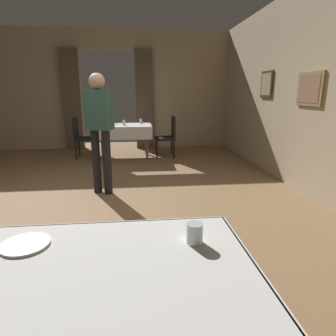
{
  "coord_description": "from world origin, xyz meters",
  "views": [
    {
      "loc": [
        0.72,
        -3.73,
        1.47
      ],
      "look_at": [
        1.14,
        0.25,
        0.42
      ],
      "focal_mm": 30.93,
      "sensor_mm": 36.0,
      "label": 1
    }
  ],
  "objects_px": {
    "plate_near_a": "(25,244)",
    "person_diner_standing_aside": "(99,124)",
    "chair_mid_left": "(81,135)",
    "chair_mid_right": "(168,135)",
    "dining_table_mid": "(125,129)",
    "plate_mid_b": "(114,124)",
    "glass_mid_c": "(141,121)",
    "dining_table_near": "(98,295)",
    "glass_near_b": "(195,233)",
    "glass_mid_a": "(124,123)"
  },
  "relations": [
    {
      "from": "chair_mid_right",
      "to": "chair_mid_left",
      "type": "relative_size",
      "value": 1.0
    },
    {
      "from": "chair_mid_left",
      "to": "glass_mid_c",
      "type": "xyz_separation_m",
      "value": [
        1.35,
        0.17,
        0.29
      ]
    },
    {
      "from": "dining_table_mid",
      "to": "person_diner_standing_aside",
      "type": "bearing_deg",
      "value": -95.96
    },
    {
      "from": "dining_table_mid",
      "to": "glass_near_b",
      "type": "relative_size",
      "value": 11.8
    },
    {
      "from": "chair_mid_left",
      "to": "plate_near_a",
      "type": "xyz_separation_m",
      "value": [
        0.71,
        -5.38,
        0.24
      ]
    },
    {
      "from": "chair_mid_left",
      "to": "person_diner_standing_aside",
      "type": "height_order",
      "value": "person_diner_standing_aside"
    },
    {
      "from": "dining_table_mid",
      "to": "plate_mid_b",
      "type": "relative_size",
      "value": 5.45
    },
    {
      "from": "plate_near_a",
      "to": "dining_table_near",
      "type": "bearing_deg",
      "value": -36.98
    },
    {
      "from": "chair_mid_right",
      "to": "glass_near_b",
      "type": "relative_size",
      "value": 9.11
    },
    {
      "from": "chair_mid_right",
      "to": "person_diner_standing_aside",
      "type": "bearing_deg",
      "value": -117.32
    },
    {
      "from": "dining_table_near",
      "to": "plate_mid_b",
      "type": "xyz_separation_m",
      "value": [
        -0.36,
        5.8,
        0.09
      ]
    },
    {
      "from": "chair_mid_right",
      "to": "dining_table_near",
      "type": "bearing_deg",
      "value": -99.09
    },
    {
      "from": "chair_mid_left",
      "to": "plate_mid_b",
      "type": "relative_size",
      "value": 4.21
    },
    {
      "from": "glass_mid_c",
      "to": "person_diner_standing_aside",
      "type": "height_order",
      "value": "person_diner_standing_aside"
    },
    {
      "from": "plate_near_a",
      "to": "person_diner_standing_aside",
      "type": "relative_size",
      "value": 0.13
    },
    {
      "from": "dining_table_near",
      "to": "dining_table_mid",
      "type": "distance_m",
      "value": 5.59
    },
    {
      "from": "chair_mid_right",
      "to": "glass_mid_c",
      "type": "height_order",
      "value": "chair_mid_right"
    },
    {
      "from": "dining_table_mid",
      "to": "plate_mid_b",
      "type": "xyz_separation_m",
      "value": [
        -0.26,
        0.21,
        0.11
      ]
    },
    {
      "from": "dining_table_near",
      "to": "glass_mid_a",
      "type": "height_order",
      "value": "glass_mid_a"
    },
    {
      "from": "dining_table_mid",
      "to": "chair_mid_right",
      "type": "xyz_separation_m",
      "value": [
        0.99,
        -0.03,
        -0.13
      ]
    },
    {
      "from": "plate_near_a",
      "to": "plate_mid_b",
      "type": "bearing_deg",
      "value": 89.85
    },
    {
      "from": "plate_near_a",
      "to": "person_diner_standing_aside",
      "type": "xyz_separation_m",
      "value": [
        0.02,
        2.87,
        0.27
      ]
    },
    {
      "from": "plate_mid_b",
      "to": "chair_mid_right",
      "type": "bearing_deg",
      "value": -10.9
    },
    {
      "from": "glass_near_b",
      "to": "person_diner_standing_aside",
      "type": "xyz_separation_m",
      "value": [
        -0.79,
        2.93,
        0.22
      ]
    },
    {
      "from": "chair_mid_right",
      "to": "dining_table_mid",
      "type": "bearing_deg",
      "value": 178.31
    },
    {
      "from": "chair_mid_right",
      "to": "plate_near_a",
      "type": "distance_m",
      "value": 5.43
    },
    {
      "from": "dining_table_mid",
      "to": "plate_near_a",
      "type": "distance_m",
      "value": 5.31
    },
    {
      "from": "dining_table_mid",
      "to": "person_diner_standing_aside",
      "type": "height_order",
      "value": "person_diner_standing_aside"
    },
    {
      "from": "dining_table_mid",
      "to": "glass_mid_a",
      "type": "xyz_separation_m",
      "value": [
        -0.02,
        -0.03,
        0.16
      ]
    },
    {
      "from": "plate_near_a",
      "to": "glass_near_b",
      "type": "xyz_separation_m",
      "value": [
        0.82,
        -0.06,
        0.05
      ]
    },
    {
      "from": "dining_table_near",
      "to": "plate_near_a",
      "type": "xyz_separation_m",
      "value": [
        -0.37,
        0.28,
        0.09
      ]
    },
    {
      "from": "plate_near_a",
      "to": "chair_mid_left",
      "type": "bearing_deg",
      "value": 97.51
    },
    {
      "from": "chair_mid_right",
      "to": "glass_near_b",
      "type": "distance_m",
      "value": 5.36
    },
    {
      "from": "dining_table_mid",
      "to": "person_diner_standing_aside",
      "type": "distance_m",
      "value": 2.47
    },
    {
      "from": "glass_mid_a",
      "to": "person_diner_standing_aside",
      "type": "relative_size",
      "value": 0.06
    },
    {
      "from": "plate_mid_b",
      "to": "glass_mid_c",
      "type": "relative_size",
      "value": 1.99
    },
    {
      "from": "chair_mid_right",
      "to": "person_diner_standing_aside",
      "type": "distance_m",
      "value": 2.75
    },
    {
      "from": "chair_mid_right",
      "to": "plate_mid_b",
      "type": "xyz_separation_m",
      "value": [
        -1.25,
        0.24,
        0.24
      ]
    },
    {
      "from": "dining_table_near",
      "to": "glass_mid_a",
      "type": "bearing_deg",
      "value": 91.19
    },
    {
      "from": "person_diner_standing_aside",
      "to": "plate_mid_b",
      "type": "bearing_deg",
      "value": 90.19
    },
    {
      "from": "plate_mid_b",
      "to": "person_diner_standing_aside",
      "type": "height_order",
      "value": "person_diner_standing_aside"
    },
    {
      "from": "plate_near_a",
      "to": "person_diner_standing_aside",
      "type": "distance_m",
      "value": 2.89
    },
    {
      "from": "dining_table_near",
      "to": "chair_mid_right",
      "type": "distance_m",
      "value": 5.63
    },
    {
      "from": "chair_mid_right",
      "to": "glass_mid_a",
      "type": "xyz_separation_m",
      "value": [
        -1.0,
        -0.0,
        0.29
      ]
    },
    {
      "from": "chair_mid_right",
      "to": "glass_near_b",
      "type": "height_order",
      "value": "chair_mid_right"
    },
    {
      "from": "dining_table_mid",
      "to": "glass_mid_c",
      "type": "xyz_separation_m",
      "value": [
        0.36,
        0.25,
        0.16
      ]
    },
    {
      "from": "plate_mid_b",
      "to": "glass_mid_c",
      "type": "xyz_separation_m",
      "value": [
        0.63,
        0.04,
        0.05
      ]
    },
    {
      "from": "plate_near_a",
      "to": "plate_mid_b",
      "type": "xyz_separation_m",
      "value": [
        0.01,
        5.52,
        0.0
      ]
    },
    {
      "from": "plate_near_a",
      "to": "person_diner_standing_aside",
      "type": "height_order",
      "value": "person_diner_standing_aside"
    },
    {
      "from": "dining_table_near",
      "to": "person_diner_standing_aside",
      "type": "height_order",
      "value": "person_diner_standing_aside"
    }
  ]
}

